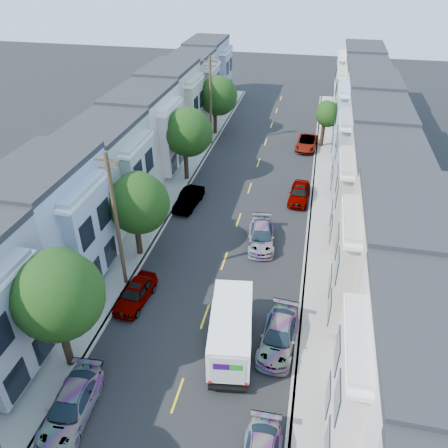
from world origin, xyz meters
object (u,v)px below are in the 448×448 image
tree_b (57,296)px  lead_sedan (261,236)px  tree_d (187,133)px  parked_right_c (299,193)px  tree_e (217,96)px  parked_left_b (71,407)px  fedex_truck (231,330)px  parked_left_d (189,199)px  parked_right_d (307,143)px  utility_pole_far (211,102)px  utility_pole_near (117,223)px  tree_far_r (328,115)px  parked_right_b (279,336)px  parked_left_c (135,293)px  tree_c (138,204)px

tree_b → lead_sedan: bearing=58.4°
tree_d → lead_sedan: bearing=-47.9°
parked_right_c → lead_sedan: bearing=-105.1°
tree_e → parked_left_b: bearing=-88.0°
fedex_truck → lead_sedan: 11.17m
tree_b → parked_left_d: size_ratio=1.76×
tree_d → parked_right_d: tree_d is taller
utility_pole_far → parked_left_b: size_ratio=2.07×
fedex_truck → parked_left_b: fedex_truck is taller
lead_sedan → parked_right_c: bearing=64.8°
parked_left_b → parked_left_d: bearing=85.9°
parked_right_d → tree_e: bearing=171.5°
lead_sedan → parked_right_d: size_ratio=1.00×
tree_e → parked_right_d: 12.16m
tree_b → utility_pole_near: size_ratio=0.77×
tree_b → parked_right_c: (11.20, 21.89, -4.57)m
tree_far_r → parked_left_b: 40.22m
tree_d → utility_pole_far: utility_pole_far is taller
tree_b → parked_right_d: bearing=72.0°
tree_far_r → parked_right_d: 3.91m
fedex_truck → parked_left_d: bearing=106.3°
tree_b → parked_left_d: tree_b is taller
tree_d → tree_e: bearing=90.0°
tree_d → parked_left_b: 27.14m
tree_b → parked_right_b: (11.20, 3.98, -4.60)m
parked_left_b → parked_right_c: size_ratio=1.03×
fedex_truck → parked_right_d: 31.50m
fedex_truck → parked_left_b: 9.31m
utility_pole_far → parked_right_d: utility_pole_far is taller
fedex_truck → tree_b: bearing=-168.3°
tree_e → parked_right_d: tree_e is taller
tree_b → utility_pole_far: 33.31m
lead_sedan → parked_right_c: parked_right_c is taller
parked_left_d → tree_far_r: bearing=60.3°
utility_pole_far → lead_sedan: size_ratio=2.06×
parked_left_c → parked_left_d: parked_left_d is taller
tree_b → fedex_truck: (8.48, 3.04, -3.70)m
tree_far_r → parked_right_d: size_ratio=1.11×
parked_left_b → tree_e: bearing=87.9°
tree_d → fedex_truck: size_ratio=1.22×
parked_left_d → parked_left_b: bearing=-84.4°
parked_left_c → fedex_truck: bearing=-15.7°
fedex_truck → parked_right_c: bearing=73.8°
tree_e → lead_sedan: tree_e is taller
tree_c → parked_left_d: (1.40, 7.90, -3.87)m
tree_b → tree_far_r: size_ratio=1.42×
utility_pole_far → parked_left_d: bearing=-84.5°
fedex_truck → parked_right_d: (2.72, 31.37, -0.95)m
utility_pole_near → parked_right_c: size_ratio=2.14×
utility_pole_far → parked_right_c: 16.58m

